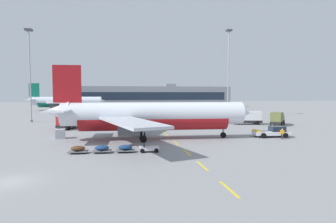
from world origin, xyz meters
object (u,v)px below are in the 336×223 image
airliner_foreground (151,116)px  apron_light_mast_far (228,64)px  pushback_tug (272,132)px  baggage_train (114,149)px  fuel_service_truck (70,121)px  uld_cargo_container (60,134)px  catering_truck (277,118)px  airliner_mid_left (66,102)px  ground_crew_worker (282,133)px  ground_power_truck (248,118)px  apron_light_mast_near (30,64)px

airliner_foreground → apron_light_mast_far: apron_light_mast_far is taller
pushback_tug → baggage_train: 28.72m
fuel_service_truck → baggage_train: size_ratio=0.63×
baggage_train → uld_cargo_container: (-9.19, 13.32, 0.27)m
airliner_foreground → catering_truck: (32.43, 15.71, -2.30)m
airliner_mid_left → baggage_train: airliner_mid_left is taller
airliner_foreground → pushback_tug: size_ratio=5.53×
pushback_tug → ground_crew_worker: (0.32, -2.55, 0.12)m
catering_truck → airliner_foreground: bearing=-154.2°
uld_cargo_container → fuel_service_truck: bearing=92.7°
baggage_train → ground_crew_worker: bearing=12.6°
fuel_service_truck → baggage_train: fuel_service_truck is taller
ground_crew_worker → ground_power_truck: bearing=78.4°
baggage_train → airliner_mid_left: bearing=103.4°
baggage_train → apron_light_mast_near: bearing=117.2°
airliner_mid_left → catering_truck: airliner_mid_left is taller
airliner_foreground → airliner_mid_left: 90.01m
uld_cargo_container → apron_light_mast_near: apron_light_mast_near is taller
airliner_foreground → uld_cargo_container: airliner_foreground is taller
baggage_train → apron_light_mast_near: 51.37m
pushback_tug → catering_truck: bearing=56.8°
airliner_mid_left → apron_light_mast_far: size_ratio=1.21×
catering_truck → ground_power_truck: (-6.10, 3.09, 0.00)m
airliner_mid_left → ground_power_truck: (54.92, -66.55, -2.28)m
airliner_mid_left → apron_light_mast_far: 74.09m
airliner_mid_left → uld_cargo_container: bearing=-80.7°
airliner_mid_left → uld_cargo_container: 83.07m
airliner_mid_left → ground_power_truck: 86.31m
catering_truck → ground_crew_worker: bearing=-118.9°
pushback_tug → ground_crew_worker: 2.57m
pushback_tug → ground_power_truck: size_ratio=0.86×
fuel_service_truck → apron_light_mast_far: 55.55m
fuel_service_truck → baggage_train: bearing=-70.0°
ground_crew_worker → apron_light_mast_near: apron_light_mast_near is taller
airliner_foreground → pushback_tug: (21.39, -1.13, -3.05)m
pushback_tug → fuel_service_truck: 41.39m
catering_truck → apron_light_mast_far: apron_light_mast_far is taller
pushback_tug → apron_light_mast_far: size_ratio=0.22×
airliner_mid_left → catering_truck: bearing=-48.8°
airliner_mid_left → fuel_service_truck: airliner_mid_left is taller
apron_light_mast_near → catering_truck: bearing=-16.6°
pushback_tug → ground_crew_worker: pushback_tug is taller
airliner_foreground → ground_power_truck: 32.44m
uld_cargo_container → baggage_train: bearing=-55.4°
uld_cargo_container → apron_light_mast_near: 36.25m
baggage_train → uld_cargo_container: 16.19m
fuel_service_truck → apron_light_mast_far: (46.47, 25.98, 15.86)m
airliner_foreground → airliner_mid_left: (-28.59, 85.35, -0.03)m
airliner_foreground → apron_light_mast_far: 54.55m
baggage_train → apron_light_mast_near: size_ratio=0.47×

